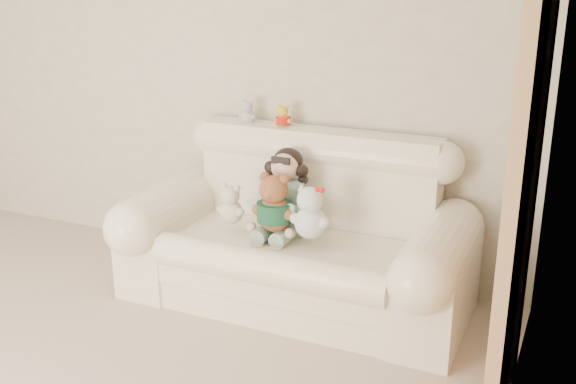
% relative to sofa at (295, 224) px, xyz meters
% --- Properties ---
extents(wall_back, '(4.50, 0.00, 4.50)m').
position_rel_sofa_xyz_m(wall_back, '(-0.89, 0.50, 0.78)').
color(wall_back, beige).
rests_on(wall_back, ground).
extents(wall_right, '(0.00, 5.00, 5.00)m').
position_rel_sofa_xyz_m(wall_right, '(1.36, -2.00, 0.78)').
color(wall_right, beige).
rests_on(wall_right, ground).
extents(sofa, '(2.10, 0.95, 1.03)m').
position_rel_sofa_xyz_m(sofa, '(0.00, 0.00, 0.00)').
color(sofa, '#FFF2CD').
rests_on(sofa, floor).
extents(door_panel, '(0.06, 0.90, 2.10)m').
position_rel_sofa_xyz_m(door_panel, '(1.33, -0.60, 0.54)').
color(door_panel, '#A47646').
rests_on(door_panel, floor).
extents(seated_child, '(0.37, 0.44, 0.54)m').
position_rel_sofa_xyz_m(seated_child, '(-0.10, 0.08, 0.18)').
color(seated_child, '#23683A').
rests_on(seated_child, sofa).
extents(brown_teddy, '(0.28, 0.22, 0.42)m').
position_rel_sofa_xyz_m(brown_teddy, '(-0.08, -0.11, 0.19)').
color(brown_teddy, brown).
rests_on(brown_teddy, sofa).
extents(white_cat, '(0.30, 0.27, 0.38)m').
position_rel_sofa_xyz_m(white_cat, '(0.15, -0.13, 0.17)').
color(white_cat, silver).
rests_on(white_cat, sofa).
extents(cream_teddy, '(0.19, 0.15, 0.29)m').
position_rel_sofa_xyz_m(cream_teddy, '(-0.38, -0.11, 0.13)').
color(cream_teddy, beige).
rests_on(cream_teddy, sofa).
extents(yellow_mini_bear, '(0.14, 0.13, 0.18)m').
position_rel_sofa_xyz_m(yellow_mini_bear, '(-0.24, 0.36, 0.59)').
color(yellow_mini_bear, yellow).
rests_on(yellow_mini_bear, sofa).
extents(grey_mini_plush, '(0.15, 0.13, 0.19)m').
position_rel_sofa_xyz_m(grey_mini_plush, '(-0.50, 0.36, 0.59)').
color(grey_mini_plush, '#ADAEB4').
rests_on(grey_mini_plush, sofa).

